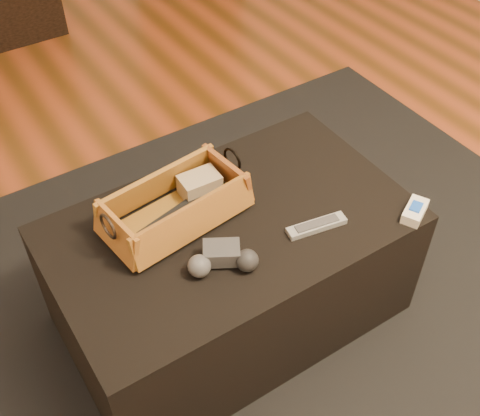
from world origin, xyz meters
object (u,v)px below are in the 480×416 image
ottoman (231,271)px  cream_gadget (415,211)px  tv_remote (173,219)px  silver_remote (317,226)px  wicker_basket (175,207)px  game_controller (223,259)px

ottoman → cream_gadget: bearing=-30.0°
tv_remote → silver_remote: size_ratio=1.22×
ottoman → wicker_basket: size_ratio=2.33×
tv_remote → game_controller: bearing=-93.3°
game_controller → tv_remote: bearing=100.1°
game_controller → ottoman: bearing=51.2°
game_controller → silver_remote: 0.29m
wicker_basket → silver_remote: 0.39m
wicker_basket → game_controller: size_ratio=2.26×
tv_remote → silver_remote: bearing=-47.6°
tv_remote → cream_gadget: same height
ottoman → silver_remote: (0.19, -0.15, 0.22)m
wicker_basket → cream_gadget: size_ratio=3.89×
ottoman → silver_remote: 0.32m
tv_remote → silver_remote: (0.32, -0.22, -0.02)m
ottoman → tv_remote: bearing=152.0°
game_controller → silver_remote: bearing=-4.3°
game_controller → wicker_basket: bearing=94.5°
wicker_basket → silver_remote: wicker_basket is taller
ottoman → cream_gadget: 0.56m
tv_remote → ottoman: bearing=-41.4°
ottoman → game_controller: 0.29m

